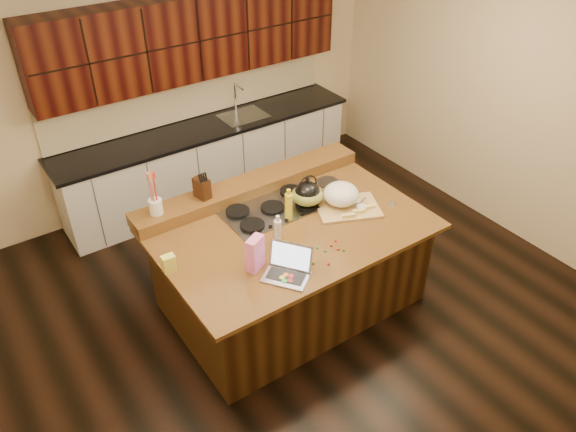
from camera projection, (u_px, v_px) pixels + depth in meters
room at (291, 185)px, 4.76m from camera, size 5.52×5.02×2.72m
island at (291, 265)px, 5.27m from camera, size 2.40×1.60×0.92m
back_ledge at (250, 186)px, 5.45m from camera, size 2.40×0.30×0.12m
cooktop at (273, 209)px, 5.20m from camera, size 0.92×0.52×0.05m
back_counter at (204, 121)px, 6.61m from camera, size 3.70×0.66×2.40m
kettle at (307, 193)px, 5.17m from camera, size 0.24×0.24×0.22m
green_bowl at (307, 195)px, 5.19m from camera, size 0.38×0.38×0.16m
laptop at (288, 267)px, 4.45m from camera, size 0.43×0.45×0.24m
oil_bottle at (289, 207)px, 5.02m from camera, size 0.08×0.08×0.27m
vinegar_bottle at (278, 233)px, 4.72m from camera, size 0.08×0.08×0.25m
wooden_tray at (343, 197)px, 5.20m from camera, size 0.69×0.61×0.23m
ramekin_a at (362, 208)px, 5.20m from camera, size 0.13×0.13×0.04m
ramekin_b at (349, 190)px, 5.46m from camera, size 0.12×0.12×0.04m
ramekin_c at (355, 202)px, 5.28m from camera, size 0.13×0.13×0.04m
strainer_bowl at (328, 187)px, 5.45m from camera, size 0.30×0.30×0.09m
kitchen_timer at (392, 202)px, 5.27m from camera, size 0.08×0.08×0.07m
pink_bag at (255, 254)px, 4.45m from camera, size 0.18×0.15×0.30m
candy_plate at (287, 279)px, 4.42m from camera, size 0.22×0.22×0.01m
package_box at (169, 263)px, 4.47m from camera, size 0.11×0.08×0.15m
utensil_crock at (156, 207)px, 4.92m from camera, size 0.15×0.15×0.14m
knife_block at (202, 188)px, 5.12m from camera, size 0.13×0.17×0.19m
gumdrop_0 at (313, 262)px, 4.59m from camera, size 0.02×0.02×0.02m
gumdrop_1 at (317, 248)px, 4.74m from camera, size 0.02×0.02×0.02m
gumdrop_2 at (336, 241)px, 4.82m from camera, size 0.02×0.02×0.02m
gumdrop_3 at (313, 263)px, 4.57m from camera, size 0.02×0.02×0.02m
gumdrop_4 at (338, 249)px, 4.72m from camera, size 0.02×0.02×0.02m
gumdrop_5 at (344, 250)px, 4.71m from camera, size 0.02×0.02×0.02m
gumdrop_6 at (331, 246)px, 4.76m from camera, size 0.02×0.02×0.02m
gumdrop_7 at (325, 251)px, 4.71m from camera, size 0.02×0.02×0.02m
gumdrop_8 at (329, 264)px, 4.57m from camera, size 0.02×0.02×0.02m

